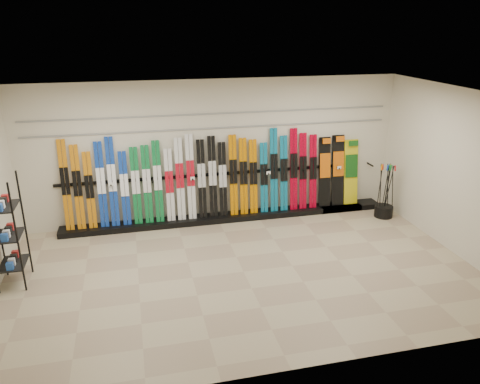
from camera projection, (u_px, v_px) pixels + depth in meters
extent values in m
plane|color=gray|center=(243.00, 272.00, 8.09)|extent=(8.00, 8.00, 0.00)
plane|color=beige|center=(216.00, 151.00, 9.86)|extent=(8.00, 0.00, 8.00)
plane|color=beige|center=(458.00, 173.00, 8.45)|extent=(0.00, 5.00, 5.00)
plane|color=silver|center=(244.00, 97.00, 7.06)|extent=(8.00, 8.00, 0.00)
cube|color=black|center=(229.00, 217.00, 10.20)|extent=(8.00, 0.40, 0.12)
cube|color=#C5730F|center=(66.00, 186.00, 9.21)|extent=(0.17, 0.23, 1.83)
cube|color=#C5730F|center=(78.00, 188.00, 9.28)|extent=(0.17, 0.22, 1.71)
cube|color=#C5730F|center=(90.00, 190.00, 9.34)|extent=(0.17, 0.20, 1.56)
cube|color=#12389D|center=(101.00, 185.00, 9.37)|extent=(0.17, 0.22, 1.75)
cube|color=#12389D|center=(112.00, 182.00, 9.41)|extent=(0.17, 0.23, 1.83)
cube|color=#12389D|center=(125.00, 189.00, 9.49)|extent=(0.17, 0.20, 1.53)
cube|color=#0E6B32|center=(136.00, 186.00, 9.53)|extent=(0.17, 0.21, 1.60)
cube|color=#0E6B32|center=(147.00, 185.00, 9.58)|extent=(0.17, 0.21, 1.62)
cube|color=#0E6B32|center=(158.00, 182.00, 9.62)|extent=(0.17, 0.22, 1.71)
cube|color=silver|center=(169.00, 185.00, 9.69)|extent=(0.17, 0.20, 1.52)
cube|color=silver|center=(180.00, 180.00, 9.71)|extent=(0.17, 0.22, 1.73)
cube|color=silver|center=(191.00, 177.00, 9.76)|extent=(0.17, 0.23, 1.79)
cube|color=black|center=(202.00, 179.00, 9.82)|extent=(0.17, 0.22, 1.67)
cube|color=black|center=(213.00, 177.00, 9.86)|extent=(0.17, 0.22, 1.73)
cube|color=black|center=(223.00, 180.00, 9.93)|extent=(0.17, 0.21, 1.59)
cube|color=#C36F00|center=(233.00, 176.00, 9.96)|extent=(0.17, 0.22, 1.73)
cube|color=#C36F00|center=(243.00, 177.00, 10.02)|extent=(0.17, 0.21, 1.65)
cube|color=#C36F00|center=(253.00, 177.00, 10.07)|extent=(0.17, 0.21, 1.61)
cube|color=#0B6284|center=(264.00, 178.00, 10.13)|extent=(0.17, 0.20, 1.53)
cube|color=#0B6284|center=(274.00, 170.00, 10.15)|extent=(0.17, 0.23, 1.83)
cube|color=#0B6284|center=(284.00, 174.00, 10.22)|extent=(0.17, 0.21, 1.66)
cube|color=#9D0018|center=(294.00, 170.00, 10.25)|extent=(0.17, 0.23, 1.80)
cube|color=#9D0018|center=(303.00, 171.00, 10.31)|extent=(0.17, 0.22, 1.69)
cube|color=#9D0018|center=(313.00, 172.00, 10.37)|extent=(0.17, 0.21, 1.64)
cube|color=black|center=(325.00, 172.00, 10.47)|extent=(0.27, 0.24, 1.56)
cube|color=black|center=(338.00, 171.00, 10.54)|extent=(0.29, 0.24, 1.59)
cube|color=gold|center=(351.00, 172.00, 10.62)|extent=(0.33, 0.23, 1.47)
cube|color=black|center=(8.00, 232.00, 7.45)|extent=(0.40, 0.60, 1.84)
cylinder|color=black|center=(383.00, 211.00, 10.34)|extent=(0.40, 0.40, 0.25)
cylinder|color=black|center=(380.00, 190.00, 10.21)|extent=(0.04, 0.14, 1.18)
cylinder|color=black|center=(379.00, 190.00, 10.19)|extent=(0.13, 0.13, 1.17)
cylinder|color=black|center=(385.00, 191.00, 10.15)|extent=(0.03, 0.11, 1.18)
cylinder|color=black|center=(388.00, 191.00, 10.16)|extent=(0.08, 0.13, 1.18)
cylinder|color=black|center=(392.00, 192.00, 10.11)|extent=(0.12, 0.06, 1.18)
cylinder|color=black|center=(388.00, 190.00, 10.21)|extent=(0.09, 0.13, 1.18)
cylinder|color=black|center=(387.00, 190.00, 10.22)|extent=(0.11, 0.09, 1.18)
cylinder|color=black|center=(387.00, 191.00, 10.18)|extent=(0.08, 0.03, 1.18)
cube|color=gray|center=(215.00, 128.00, 9.67)|extent=(7.60, 0.02, 0.03)
cube|color=gray|center=(215.00, 114.00, 9.57)|extent=(7.60, 0.02, 0.03)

